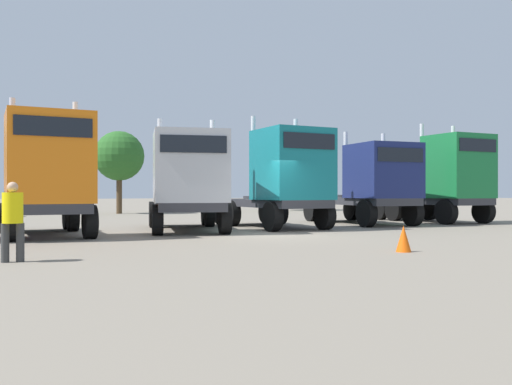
% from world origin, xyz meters
% --- Properties ---
extents(ground, '(200.00, 200.00, 0.00)m').
position_xyz_m(ground, '(0.00, 0.00, 0.00)').
color(ground, gray).
extents(semi_truck_orange, '(2.61, 5.90, 4.36)m').
position_xyz_m(semi_truck_orange, '(-6.76, 2.28, 1.96)').
color(semi_truck_orange, '#333338').
rests_on(semi_truck_orange, ground).
extents(semi_truck_silver, '(4.05, 6.77, 4.04)m').
position_xyz_m(semi_truck_silver, '(-2.10, 2.47, 1.81)').
color(semi_truck_silver, '#333338').
rests_on(semi_truck_silver, ground).
extents(semi_truck_teal, '(2.59, 5.89, 4.32)m').
position_xyz_m(semi_truck_teal, '(1.77, 2.45, 1.95)').
color(semi_truck_teal, '#333338').
rests_on(semi_truck_teal, ground).
extents(semi_truck_navy, '(3.15, 6.33, 3.99)m').
position_xyz_m(semi_truck_navy, '(6.35, 2.86, 1.79)').
color(semi_truck_navy, '#333338').
rests_on(semi_truck_navy, ground).
extents(semi_truck_green, '(2.72, 5.86, 4.52)m').
position_xyz_m(semi_truck_green, '(10.43, 2.62, 2.03)').
color(semi_truck_green, '#333338').
rests_on(semi_truck_green, ground).
extents(visitor_in_hivis, '(0.46, 0.45, 1.61)m').
position_xyz_m(visitor_in_hivis, '(-8.07, -3.76, 0.93)').
color(visitor_in_hivis, '#373737').
rests_on(visitor_in_hivis, ground).
extents(traffic_cone_near, '(0.36, 0.36, 0.62)m').
position_xyz_m(traffic_cone_near, '(0.22, -5.85, 0.31)').
color(traffic_cone_near, '#F2590C').
rests_on(traffic_cone_near, ground).
extents(oak_far_centre, '(3.20, 3.20, 5.33)m').
position_xyz_m(oak_far_centre, '(-0.45, 19.99, 3.70)').
color(oak_far_centre, '#4C3823').
rests_on(oak_far_centre, ground).
extents(oak_far_right, '(3.69, 3.69, 5.94)m').
position_xyz_m(oak_far_right, '(11.78, 20.79, 4.08)').
color(oak_far_right, '#4C3823').
rests_on(oak_far_right, ground).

